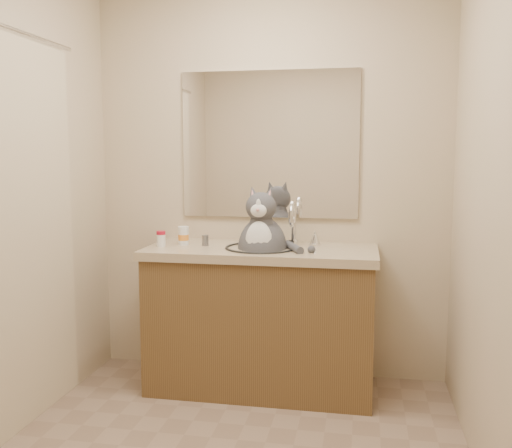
# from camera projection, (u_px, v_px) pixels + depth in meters

# --- Properties ---
(room) EXTENTS (2.22, 2.52, 2.42)m
(room) POSITION_uv_depth(u_px,v_px,m) (220.00, 201.00, 2.34)
(room) COLOR gray
(room) RESTS_ON ground
(vanity) EXTENTS (1.34, 0.59, 1.12)m
(vanity) POSITION_uv_depth(u_px,v_px,m) (261.00, 315.00, 3.37)
(vanity) COLOR brown
(vanity) RESTS_ON ground
(mirror) EXTENTS (1.10, 0.02, 0.90)m
(mirror) POSITION_uv_depth(u_px,v_px,m) (269.00, 145.00, 3.52)
(mirror) COLOR white
(mirror) RESTS_ON room
(shower_curtain) EXTENTS (0.02, 1.30, 1.93)m
(shower_curtain) POSITION_uv_depth(u_px,v_px,m) (7.00, 232.00, 2.65)
(shower_curtain) COLOR beige
(shower_curtain) RESTS_ON ground
(cat) EXTENTS (0.40, 0.33, 0.57)m
(cat) POSITION_uv_depth(u_px,v_px,m) (262.00, 244.00, 3.29)
(cat) COLOR #4E4E53
(cat) RESTS_ON vanity
(pill_bottle_redcap) EXTENTS (0.06, 0.06, 0.09)m
(pill_bottle_redcap) POSITION_uv_depth(u_px,v_px,m) (161.00, 239.00, 3.36)
(pill_bottle_redcap) COLOR white
(pill_bottle_redcap) RESTS_ON vanity
(pill_bottle_orange) EXTENTS (0.08, 0.08, 0.11)m
(pill_bottle_orange) POSITION_uv_depth(u_px,v_px,m) (183.00, 236.00, 3.43)
(pill_bottle_orange) COLOR white
(pill_bottle_orange) RESTS_ON vanity
(grey_canister) EXTENTS (0.05, 0.05, 0.06)m
(grey_canister) POSITION_uv_depth(u_px,v_px,m) (205.00, 240.00, 3.39)
(grey_canister) COLOR slate
(grey_canister) RESTS_ON vanity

